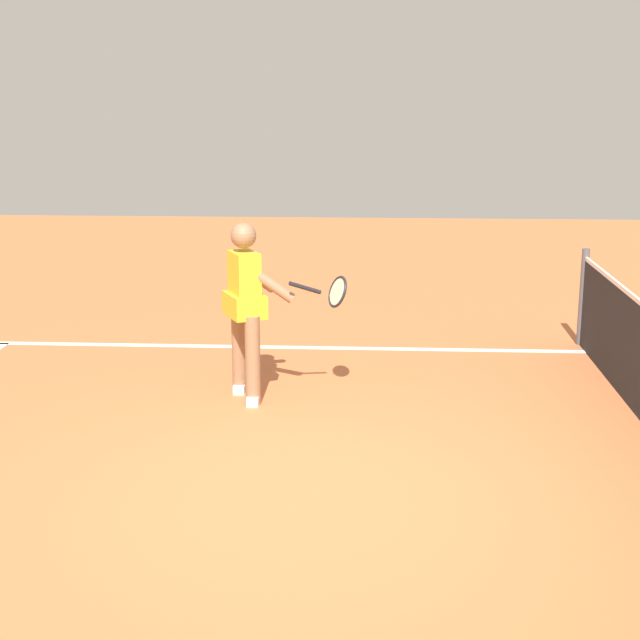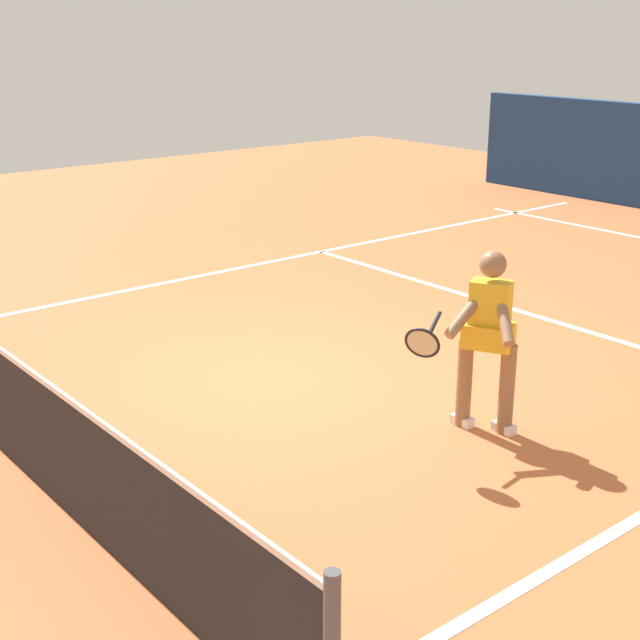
# 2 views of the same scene
# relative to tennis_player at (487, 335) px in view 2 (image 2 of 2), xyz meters

# --- Properties ---
(ground_plane) EXTENTS (27.44, 27.44, 0.00)m
(ground_plane) POSITION_rel_tennis_player_xyz_m (1.98, 0.68, -0.85)
(ground_plane) COLOR #C66638
(service_line_marking) EXTENTS (7.26, 0.10, 0.01)m
(service_line_marking) POSITION_rel_tennis_player_xyz_m (1.98, -2.85, -0.84)
(service_line_marking) COLOR white
(service_line_marking) RESTS_ON ground
(sideline_left_marking) EXTENTS (0.10, 19.11, 0.01)m
(sideline_left_marking) POSITION_rel_tennis_player_xyz_m (-1.65, 0.68, -0.84)
(sideline_left_marking) COLOR white
(sideline_left_marking) RESTS_ON ground
(sideline_right_marking) EXTENTS (0.10, 19.11, 0.01)m
(sideline_right_marking) POSITION_rel_tennis_player_xyz_m (5.62, 0.68, -0.84)
(sideline_right_marking) COLOR white
(sideline_right_marking) RESTS_ON ground
(court_net) EXTENTS (7.94, 0.08, 1.03)m
(court_net) POSITION_rel_tennis_player_xyz_m (1.98, 3.28, -0.37)
(court_net) COLOR #4C4C51
(court_net) RESTS_ON ground
(tennis_player) EXTENTS (0.68, 1.13, 1.55)m
(tennis_player) POSITION_rel_tennis_player_xyz_m (0.00, 0.00, 0.00)
(tennis_player) COLOR #8C6647
(tennis_player) RESTS_ON ground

